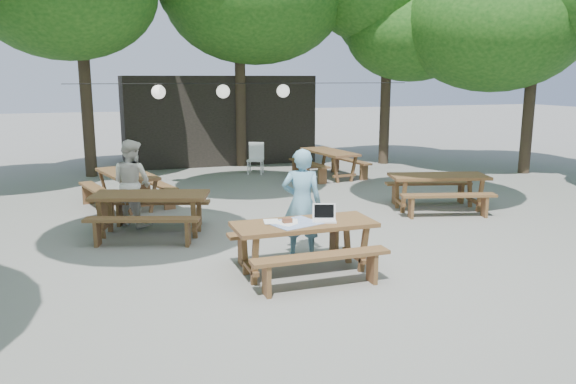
% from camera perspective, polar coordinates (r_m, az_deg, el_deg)
% --- Properties ---
extents(ground, '(80.00, 80.00, 0.00)m').
position_cam_1_polar(ground, '(9.20, 3.05, -5.84)').
color(ground, slate).
rests_on(ground, ground).
extents(pavilion, '(6.00, 3.00, 2.80)m').
position_cam_1_polar(pavilion, '(19.07, -7.39, 7.42)').
color(pavilion, black).
rests_on(pavilion, ground).
extents(main_picnic_table, '(2.00, 1.58, 0.75)m').
position_cam_1_polar(main_picnic_table, '(8.00, 1.63, -5.61)').
color(main_picnic_table, brown).
rests_on(main_picnic_table, ground).
extents(picnic_table_nw, '(2.30, 2.10, 0.75)m').
position_cam_1_polar(picnic_table_nw, '(10.20, -13.74, -2.15)').
color(picnic_table_nw, brown).
rests_on(picnic_table_nw, ground).
extents(picnic_table_ne, '(2.25, 2.02, 0.75)m').
position_cam_1_polar(picnic_table_ne, '(12.19, 14.97, 0.01)').
color(picnic_table_ne, brown).
rests_on(picnic_table_ne, ground).
extents(picnic_table_far_w, '(2.01, 2.24, 0.75)m').
position_cam_1_polar(picnic_table_far_w, '(12.58, -15.99, 0.30)').
color(picnic_table_far_w, brown).
rests_on(picnic_table_far_w, ground).
extents(picnic_table_far_e, '(1.81, 2.09, 0.75)m').
position_cam_1_polar(picnic_table_far_e, '(15.67, 4.22, 2.88)').
color(picnic_table_far_e, brown).
rests_on(picnic_table_far_e, ground).
extents(woman, '(0.72, 0.61, 1.69)m').
position_cam_1_polar(woman, '(8.68, 1.40, -1.10)').
color(woman, '#72AFD0').
rests_on(woman, ground).
extents(second_person, '(0.98, 1.00, 1.63)m').
position_cam_1_polar(second_person, '(10.88, -15.56, 0.89)').
color(second_person, white).
rests_on(second_person, ground).
extents(plastic_chair, '(0.58, 0.58, 0.90)m').
position_cam_1_polar(plastic_chair, '(16.31, -3.31, 2.77)').
color(plastic_chair, white).
rests_on(plastic_chair, ground).
extents(laptop, '(0.40, 0.36, 0.24)m').
position_cam_1_polar(laptop, '(7.99, 3.70, -2.50)').
color(laptop, white).
rests_on(laptop, main_picnic_table).
extents(tabletop_clutter, '(0.81, 0.72, 0.08)m').
position_cam_1_polar(tabletop_clutter, '(7.85, 0.39, -3.10)').
color(tabletop_clutter, '#335DAE').
rests_on(tabletop_clutter, main_picnic_table).
extents(paper_lanterns, '(9.00, 0.34, 0.38)m').
position_cam_1_polar(paper_lanterns, '(14.48, -6.56, 10.13)').
color(paper_lanterns, black).
rests_on(paper_lanterns, ground).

